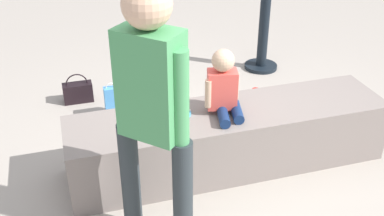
{
  "coord_description": "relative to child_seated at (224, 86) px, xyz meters",
  "views": [
    {
      "loc": [
        -1.11,
        -2.74,
        2.18
      ],
      "look_at": [
        -0.38,
        -0.3,
        0.73
      ],
      "focal_mm": 43.52,
      "sensor_mm": 36.0,
      "label": 1
    }
  ],
  "objects": [
    {
      "name": "handbag_black_leather",
      "position": [
        -0.97,
        1.37,
        -0.59
      ],
      "size": [
        0.28,
        0.12,
        0.29
      ],
      "color": "black",
      "rests_on": "ground_plane"
    },
    {
      "name": "cake_plate",
      "position": [
        -0.33,
        0.07,
        -0.19
      ],
      "size": [
        0.22,
        0.22,
        0.07
      ],
      "color": "#4CA5D8",
      "rests_on": "concrete_ledge"
    },
    {
      "name": "adult_standing",
      "position": [
        -0.64,
        -0.61,
        0.3
      ],
      "size": [
        0.38,
        0.38,
        1.64
      ],
      "color": "#2A3236",
      "rests_on": "ground_plane"
    },
    {
      "name": "water_bottle_near_gift",
      "position": [
        -0.38,
        1.38,
        -0.59
      ],
      "size": [
        0.07,
        0.07,
        0.23
      ],
      "color": "silver",
      "rests_on": "ground_plane"
    },
    {
      "name": "railing_post",
      "position": [
        1.04,
        1.57,
        -0.22
      ],
      "size": [
        0.36,
        0.36,
        1.23
      ],
      "color": "black",
      "rests_on": "ground_plane"
    },
    {
      "name": "gift_bag",
      "position": [
        -0.64,
        0.96,
        -0.53
      ],
      "size": [
        0.24,
        0.08,
        0.35
      ],
      "color": "#4C99E0",
      "rests_on": "ground_plane"
    },
    {
      "name": "party_cup_red",
      "position": [
        0.68,
        0.91,
        -0.63
      ],
      "size": [
        0.08,
        0.08,
        0.12
      ],
      "primitive_type": "cylinder",
      "color": "red",
      "rests_on": "ground_plane"
    },
    {
      "name": "concrete_ledge",
      "position": [
        0.06,
        0.0,
        -0.45
      ],
      "size": [
        2.39,
        0.57,
        0.48
      ],
      "primitive_type": "cube",
      "color": "gray",
      "rests_on": "ground_plane"
    },
    {
      "name": "child_seated",
      "position": [
        0.0,
        0.0,
        0.0
      ],
      "size": [
        0.28,
        0.34,
        0.48
      ],
      "color": "navy",
      "rests_on": "concrete_ledge"
    },
    {
      "name": "ground_plane",
      "position": [
        0.06,
        0.0,
        -0.69
      ],
      "size": [
        12.0,
        12.0,
        0.0
      ],
      "primitive_type": "plane",
      "color": "#A59B90"
    },
    {
      "name": "cake_box_white",
      "position": [
        -0.24,
        1.15,
        -0.63
      ],
      "size": [
        0.36,
        0.36,
        0.12
      ],
      "primitive_type": "cube",
      "rotation": [
        0.0,
        0.0,
        -0.36
      ],
      "color": "white",
      "rests_on": "ground_plane"
    },
    {
      "name": "handbag_brown_canvas",
      "position": [
        -0.29,
        0.76,
        -0.57
      ],
      "size": [
        0.27,
        0.13,
        0.33
      ],
      "color": "brown",
      "rests_on": "ground_plane"
    }
  ]
}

